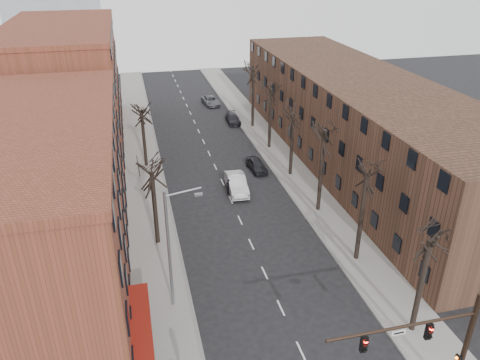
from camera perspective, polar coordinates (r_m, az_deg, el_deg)
sidewalk_left at (r=55.32m, az=-11.79°, el=2.10°), size 4.00×90.00×0.15m
sidewalk_right at (r=57.76m, az=4.23°, el=3.67°), size 4.00×90.00×0.15m
building_left_near at (r=35.49m, az=-23.93°, el=-3.44°), size 12.00×26.00×12.00m
building_left_far at (r=62.03m, az=-20.33°, el=10.47°), size 12.00×28.00×14.00m
building_right at (r=54.69m, az=14.09°, el=7.13°), size 12.00×50.00×10.00m
awning_left at (r=31.09m, az=-11.54°, el=-20.13°), size 1.20×7.00×0.15m
hedge at (r=29.93m, az=-11.74°, el=-20.66°), size 0.80×6.00×1.00m
tree_right_a at (r=33.86m, az=20.13°, el=-16.80°), size 5.20×5.20×10.00m
tree_right_b at (r=39.06m, az=13.93°, el=-9.34°), size 5.20×5.20×10.80m
tree_right_c at (r=45.08m, az=9.46°, el=-3.67°), size 5.20×5.20×11.60m
tree_right_d at (r=51.64m, az=6.13°, el=0.63°), size 5.20×5.20×10.00m
tree_right_e at (r=58.56m, az=3.56°, el=3.93°), size 5.20×5.20×10.80m
tree_right_f at (r=65.73m, az=1.54°, el=6.52°), size 5.20×5.20×11.60m
tree_left_a at (r=40.38m, az=-9.94°, el=-7.59°), size 5.20×5.20×9.50m
tree_left_b at (r=54.44m, az=-11.31°, el=1.65°), size 5.20×5.20×9.50m
signal_mast_arm at (r=27.08m, az=23.40°, el=-17.69°), size 8.14×0.30×7.20m
streetlight at (r=30.97m, az=-8.38°, el=-7.86°), size 2.45×0.22×9.03m
silver_sedan at (r=47.51m, az=-0.42°, el=-0.47°), size 2.07×5.25×1.70m
parked_car_near at (r=52.15m, az=2.04°, el=1.85°), size 1.87×4.03×1.34m
parked_car_mid at (r=66.97m, az=-0.86°, el=7.47°), size 1.87×4.30×1.23m
parked_car_far at (r=75.40m, az=-3.58°, el=9.63°), size 2.61×4.88×1.30m
pedestrian_crossing at (r=46.97m, az=-1.39°, el=-0.83°), size 0.75×1.06×1.67m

